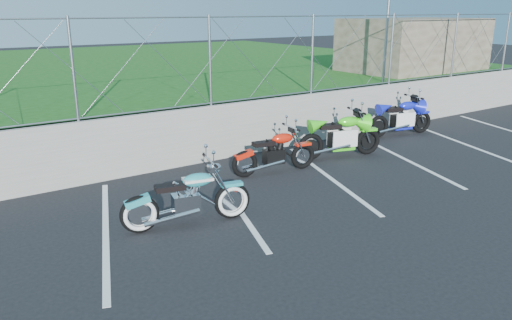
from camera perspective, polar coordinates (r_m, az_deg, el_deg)
ground at (r=8.58m, az=0.83°, el=-6.59°), size 90.00×90.00×0.00m
retaining_wall at (r=11.26m, az=-9.49°, el=2.42°), size 30.00×0.22×1.30m
grass_field at (r=20.62m, az=-21.59°, el=8.00°), size 30.00×20.00×1.30m
stone_building at (r=19.24m, az=17.57°, el=12.49°), size 5.00×3.00×1.80m
chain_link_fence at (r=10.97m, az=-9.91°, el=10.79°), size 28.00×0.03×2.00m
sign_pole at (r=15.66m, az=14.71°, el=14.09°), size 0.08×0.08×3.00m
parking_lines at (r=9.99m, az=3.15°, el=-3.13°), size 18.29×4.31×0.01m
cruiser_turquoise at (r=8.21m, az=-7.70°, el=-4.58°), size 2.15×0.71×1.08m
naked_orange at (r=10.75m, az=2.26°, el=0.71°), size 1.99×0.67×1.00m
sportbike_green at (r=12.07m, az=9.72°, el=2.56°), size 2.11×0.84×1.12m
sportbike_blue at (r=14.60m, az=16.30°, el=4.54°), size 2.07×0.74×1.08m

